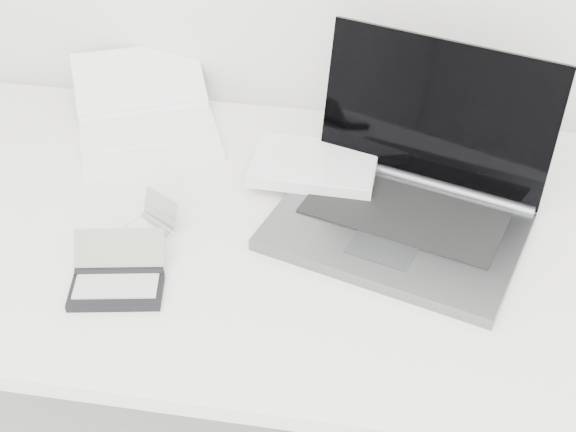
% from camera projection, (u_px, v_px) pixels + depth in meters
% --- Properties ---
extents(desk, '(1.60, 0.80, 0.73)m').
position_uv_depth(desk, '(308.00, 250.00, 1.44)').
color(desk, white).
rests_on(desk, ground).
extents(laptop_large, '(0.54, 0.46, 0.28)m').
position_uv_depth(laptop_large, '(391.00, 191.00, 1.42)').
color(laptop_large, '#5C5E61').
rests_on(laptop_large, desk).
extents(netbook_open_white, '(0.39, 0.43, 0.09)m').
position_uv_depth(netbook_open_white, '(147.00, 122.00, 1.64)').
color(netbook_open_white, white).
rests_on(netbook_open_white, desk).
extents(pda_silver, '(0.11, 0.11, 0.06)m').
position_uv_depth(pda_silver, '(150.00, 227.00, 1.39)').
color(pda_silver, silver).
rests_on(pda_silver, desk).
extents(palmtop_charcoal, '(0.17, 0.15, 0.07)m').
position_uv_depth(palmtop_charcoal, '(117.00, 280.00, 1.29)').
color(palmtop_charcoal, black).
rests_on(palmtop_charcoal, desk).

